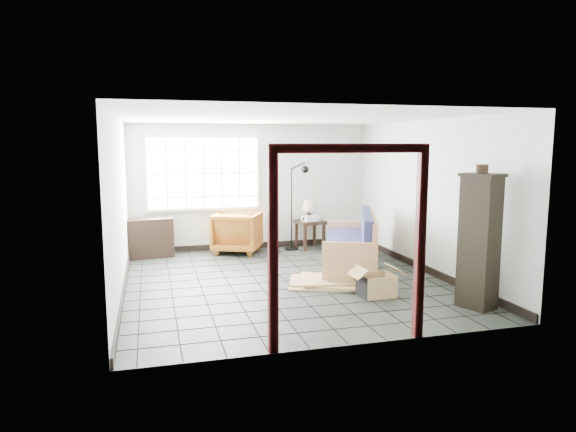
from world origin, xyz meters
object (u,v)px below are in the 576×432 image
object	(u,v)px
futon_sofa	(354,248)
armchair	(237,230)
tall_shelf	(479,240)
side_table	(310,225)

from	to	relation	value
futon_sofa	armchair	world-z (taller)	futon_sofa
futon_sofa	tall_shelf	size ratio (longest dim) A/B	1.34
futon_sofa	armchair	distance (m)	2.59
futon_sofa	tall_shelf	world-z (taller)	tall_shelf
futon_sofa	side_table	distance (m)	1.92
armchair	side_table	world-z (taller)	armchair
futon_sofa	side_table	bearing A→B (deg)	118.17
armchair	tall_shelf	size ratio (longest dim) A/B	0.50
armchair	side_table	bearing A→B (deg)	-155.17
futon_sofa	armchair	size ratio (longest dim) A/B	2.69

